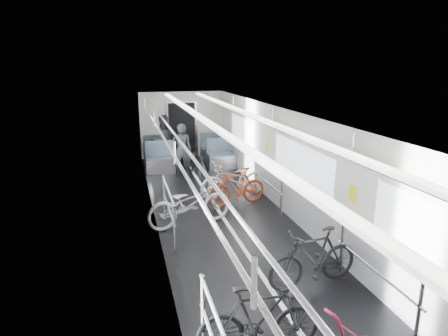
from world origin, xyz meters
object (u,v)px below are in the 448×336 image
Objects in this scene: bike_right_mid at (234,179)px; bike_left_far at (190,203)px; bike_left_mid at (259,320)px; bike_aisle at (197,162)px; person_seated at (163,141)px; bike_right_near at (313,257)px; bike_right_far at (237,187)px; person_standing at (182,150)px.

bike_left_far is at bearing -52.00° from bike_right_mid.
bike_left_mid is 5.77m from bike_right_mid.
bike_right_mid is at bearing -83.74° from bike_aisle.
person_seated is at bearing 5.27° from bike_left_mid.
bike_left_mid is 4.09m from bike_left_far.
bike_aisle is 0.96× the size of person_seated.
bike_right_near is 0.94× the size of bike_aisle.
bike_right_near is at bearing -10.06° from bike_right_far.
bike_left_mid is at bearing -103.23° from bike_aisle.
person_standing is at bearing -166.12° from bike_right_mid.
bike_aisle is (-0.63, 6.62, -0.03)m from bike_right_near.
bike_right_near is 0.91× the size of person_seated.
bike_right_near is 6.81m from person_standing.
bike_left_mid is at bearing 96.24° from person_standing.
bike_aisle is 0.59m from person_standing.
bike_right_far reaches higher than bike_left_mid.
person_standing is 1.42m from person_seated.
person_standing is at bearing -174.91° from bike_right_far.
bike_aisle is (0.69, 7.85, -0.02)m from bike_left_mid.
bike_right_near reaches higher than bike_right_far.
bike_right_mid reaches higher than bike_aisle.
bike_right_far is at bearing -18.37° from bike_right_mid.
person_standing is at bearing 2.28° from bike_left_mid.
bike_right_mid is 2.55m from person_standing.
bike_right_near reaches higher than bike_left_mid.
bike_left_far is 1.23× the size of bike_right_far.
person_seated reaches higher than bike_right_mid.
person_seated reaches higher than bike_right_far.
bike_left_mid reaches higher than bike_aisle.
bike_right_mid is at bearing 121.57° from person_standing.
bike_left_far is at bearing 72.10° from person_seated.
bike_right_far is at bearing -8.97° from bike_left_mid.
bike_left_mid is 7.88m from bike_aisle.
bike_right_far is (1.17, 5.03, 0.01)m from bike_left_mid.
bike_left_far reaches higher than bike_left_mid.
bike_right_near is 4.40m from bike_right_mid.
person_standing is at bearing 89.81° from person_seated.
bike_aisle is at bearing 177.34° from bike_right_far.
bike_aisle is at bearing 102.83° from person_seated.
bike_left_far is 1.13× the size of bike_aisle.
bike_left_mid is 0.87× the size of person_seated.
person_standing is at bearing 158.85° from bike_aisle.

